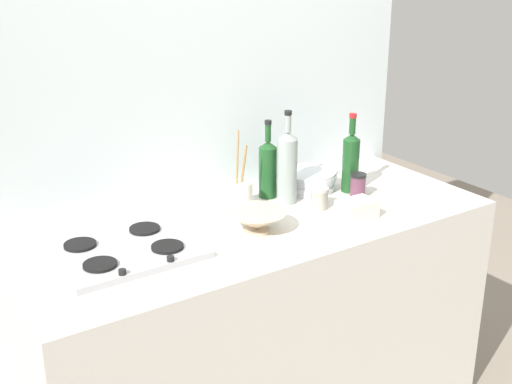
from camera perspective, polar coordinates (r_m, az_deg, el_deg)
counter_block at (r=2.75m, az=0.00°, el=-11.16°), size 1.80×0.70×0.90m
backsplash_panel at (r=2.73m, az=-4.46°, el=7.34°), size 1.90×0.06×2.55m
stovetop_hob at (r=2.34m, az=-10.73°, el=-4.67°), size 0.47×0.39×0.04m
plate_stack at (r=2.87m, az=4.24°, el=1.01°), size 0.23×0.24×0.08m
wine_bottle_leftmost at (r=2.83m, az=7.74°, el=2.53°), size 0.07×0.07×0.32m
wine_bottle_mid_left at (r=2.75m, az=0.97°, el=1.99°), size 0.07×0.07×0.31m
wine_bottle_mid_right at (r=2.68m, az=2.57°, el=2.11°), size 0.08×0.08×0.37m
mixing_bowl at (r=2.45m, az=0.04°, el=-2.35°), size 0.21×0.21×0.08m
butter_dish at (r=2.60m, az=8.24°, el=-1.40°), size 0.14×0.10×0.07m
utensil_crock at (r=2.66m, az=-1.19°, el=-0.15°), size 0.08×0.08×0.30m
condiment_jar_front at (r=2.79m, az=8.32°, el=0.51°), size 0.06×0.06×0.10m
condiment_jar_rear at (r=2.67m, az=5.19°, el=-0.49°), size 0.07×0.07×0.08m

